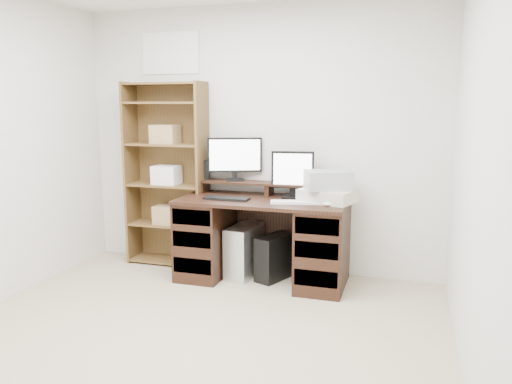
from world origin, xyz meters
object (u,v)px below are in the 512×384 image
at_px(tower_black, 275,257).
at_px(monitor_small, 293,172).
at_px(tower_silver, 245,251).
at_px(printer, 328,196).
at_px(bookshelf, 168,173).
at_px(monitor_wide, 235,157).
at_px(desk, 263,238).

bearing_deg(tower_black, monitor_small, 62.72).
bearing_deg(tower_silver, printer, 5.45).
bearing_deg(bookshelf, monitor_small, -2.36).
distance_m(printer, tower_black, 0.76).
bearing_deg(printer, monitor_wide, -175.49).
bearing_deg(desk, bookshelf, 168.51).
relative_size(desk, printer, 3.38).
relative_size(monitor_small, tower_black, 0.94).
xyz_separation_m(printer, tower_silver, (-0.77, 0.02, -0.57)).
height_order(desk, printer, printer).
xyz_separation_m(printer, tower_black, (-0.47, 0.01, -0.60)).
bearing_deg(monitor_small, desk, -153.21).
relative_size(desk, tower_silver, 3.15).
bearing_deg(bookshelf, tower_silver, -10.33).
height_order(tower_black, bookshelf, bookshelf).
xyz_separation_m(desk, monitor_small, (0.23, 0.16, 0.59)).
distance_m(monitor_wide, monitor_small, 0.60).
distance_m(tower_silver, bookshelf, 1.10).
relative_size(tower_black, bookshelf, 0.25).
bearing_deg(tower_black, desk, -130.42).
bearing_deg(printer, tower_black, -164.84).
relative_size(printer, bookshelf, 0.25).
bearing_deg(desk, monitor_wide, 145.62).
xyz_separation_m(monitor_small, tower_silver, (-0.43, -0.10, -0.74)).
distance_m(tower_silver, tower_black, 0.30).
xyz_separation_m(monitor_wide, printer, (0.92, -0.20, -0.29)).
xyz_separation_m(desk, bookshelf, (-1.05, 0.21, 0.53)).
bearing_deg(tower_black, printer, 21.03).
xyz_separation_m(printer, bookshelf, (-1.62, 0.17, 0.11)).
distance_m(desk, monitor_wide, 0.83).
xyz_separation_m(desk, tower_silver, (-0.20, 0.06, -0.15)).
xyz_separation_m(monitor_wide, tower_silver, (0.15, -0.18, -0.86)).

